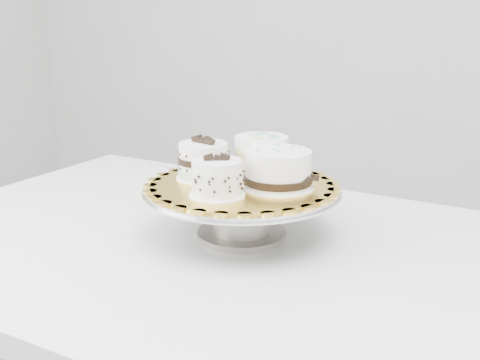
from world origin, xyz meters
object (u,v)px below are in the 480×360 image
at_px(cake_swirl, 217,179).
at_px(cake_banded, 203,162).
at_px(cake_dots, 261,155).
at_px(cake_ribbon, 279,171).
at_px(table, 217,273).
at_px(cake_stand, 242,203).
at_px(cake_board, 242,185).

relative_size(cake_swirl, cake_banded, 1.01).
bearing_deg(cake_dots, cake_ribbon, -34.36).
bearing_deg(cake_ribbon, table, -142.03).
height_order(table, cake_dots, cake_dots).
height_order(cake_stand, cake_ribbon, cake_ribbon).
height_order(cake_stand, cake_banded, cake_banded).
height_order(cake_stand, cake_board, cake_board).
distance_m(cake_board, cake_swirl, 0.09).
relative_size(cake_board, cake_swirl, 2.87).
distance_m(cake_banded, cake_dots, 0.12).
bearing_deg(cake_stand, table, -135.38).
distance_m(cake_swirl, cake_banded, 0.12).
xyz_separation_m(cake_board, cake_swirl, (-0.01, -0.09, 0.03)).
bearing_deg(table, cake_dots, 74.28).
height_order(table, cake_ribbon, cake_ribbon).
xyz_separation_m(cake_board, cake_ribbon, (0.07, 0.01, 0.04)).
bearing_deg(table, cake_board, 49.97).
height_order(cake_banded, cake_ribbon, cake_banded).
bearing_deg(table, cake_swirl, -56.48).
bearing_deg(table, cake_stand, 49.97).
bearing_deg(cake_board, table, -135.38).
xyz_separation_m(cake_banded, cake_dots, (0.09, 0.07, 0.01)).
bearing_deg(cake_dots, cake_banded, -129.37).
relative_size(cake_swirl, cake_ribbon, 0.79).
height_order(cake_board, cake_dots, cake_dots).
height_order(table, cake_swirl, cake_swirl).
height_order(cake_swirl, cake_ribbon, cake_swirl).
bearing_deg(cake_swirl, cake_stand, 53.80).
distance_m(cake_stand, cake_ribbon, 0.10).
bearing_deg(cake_ribbon, cake_board, -158.26).
distance_m(cake_stand, cake_swirl, 0.11).
bearing_deg(table, cake_banded, 144.11).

